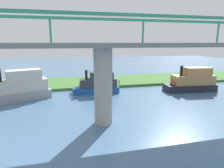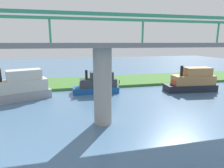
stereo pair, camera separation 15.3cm
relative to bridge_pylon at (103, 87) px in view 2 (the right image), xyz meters
The scene contains 9 objects.
ground_plane 17.17m from the bridge_pylon, 102.14° to the right, with size 160.00×160.00×0.00m, color #4C7093.
grassy_bank 22.89m from the bridge_pylon, 98.93° to the right, with size 80.00×12.00×0.50m, color #427533.
bridge_pylon is the anchor object (origin of this frame).
bridge_span 4.79m from the bridge_pylon, 90.00° to the right, with size 74.94×4.30×3.25m.
person_on_bank 18.47m from the bridge_pylon, 106.43° to the right, with size 0.43×0.43×1.39m.
mooring_post 19.52m from the bridge_pylon, 110.97° to the right, with size 0.20×0.20×0.75m, color brown.
motorboat_red 13.94m from the bridge_pylon, 96.17° to the right, with size 8.41×3.09×4.25m.
riverboat_paddlewheel 22.18m from the bridge_pylon, 150.77° to the right, with size 9.86×4.09×4.90m.
houseboat_blue 16.97m from the bridge_pylon, 46.48° to the right, with size 10.87×6.65×5.27m.
Camera 2 is at (7.14, 36.41, 9.15)m, focal length 30.40 mm.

